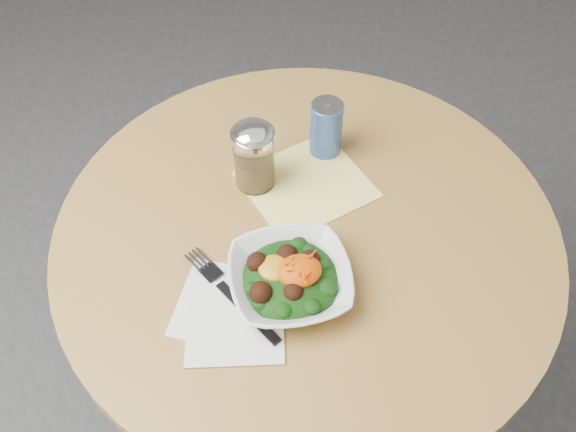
% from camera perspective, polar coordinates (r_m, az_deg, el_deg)
% --- Properties ---
extents(ground, '(6.00, 6.00, 0.00)m').
position_cam_1_polar(ground, '(1.79, 1.12, -15.95)').
color(ground, '#2D2D30').
rests_on(ground, ground).
extents(table, '(0.90, 0.90, 0.75)m').
position_cam_1_polar(table, '(1.30, 1.49, -6.41)').
color(table, black).
rests_on(table, ground).
extents(cloth_napkin, '(0.26, 0.25, 0.00)m').
position_cam_1_polar(cloth_napkin, '(1.20, 1.64, 2.83)').
color(cloth_napkin, yellow).
rests_on(cloth_napkin, table).
extents(paper_napkins, '(0.21, 0.23, 0.00)m').
position_cam_1_polar(paper_napkins, '(1.04, -5.15, -8.58)').
color(paper_napkins, white).
rests_on(paper_napkins, table).
extents(salad_bowl, '(0.21, 0.21, 0.07)m').
position_cam_1_polar(salad_bowl, '(1.04, 0.20, -5.60)').
color(salad_bowl, white).
rests_on(salad_bowl, table).
extents(fork, '(0.12, 0.22, 0.00)m').
position_cam_1_polar(fork, '(1.06, -5.29, -6.74)').
color(fork, black).
rests_on(fork, table).
extents(spice_shaker, '(0.08, 0.08, 0.14)m').
position_cam_1_polar(spice_shaker, '(1.16, -3.05, 5.32)').
color(spice_shaker, silver).
rests_on(spice_shaker, table).
extents(beverage_can, '(0.06, 0.06, 0.12)m').
position_cam_1_polar(beverage_can, '(1.23, 3.40, 7.81)').
color(beverage_can, navy).
rests_on(beverage_can, table).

